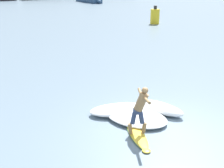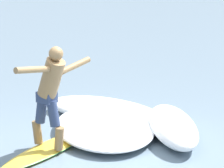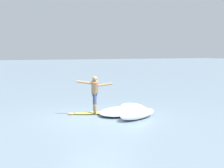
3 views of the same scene
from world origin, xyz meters
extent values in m
plane|color=slate|center=(0.00, 0.00, 0.00)|extent=(200.00, 200.00, 0.00)
ellipsoid|color=yellow|center=(-0.73, 0.14, 0.04)|extent=(1.02, 2.03, 0.08)
ellipsoid|color=yellow|center=(-1.02, -0.82, 0.04)|extent=(0.33, 0.34, 0.07)
ellipsoid|color=#339E56|center=(-0.73, 0.14, 0.04)|extent=(1.03, 2.04, 0.04)
cone|color=black|center=(-0.50, 0.92, -0.06)|extent=(0.06, 0.06, 0.14)
cone|color=black|center=(-0.66, 0.82, -0.06)|extent=(0.06, 0.06, 0.14)
cone|color=black|center=(-0.41, 0.75, -0.06)|extent=(0.06, 0.06, 0.14)
cylinder|color=olive|center=(-0.52, 0.06, 0.26)|extent=(0.21, 0.18, 0.37)
cylinder|color=navy|center=(-0.61, 0.10, 0.62)|extent=(0.25, 0.22, 0.40)
cylinder|color=olive|center=(-0.94, 0.22, 0.26)|extent=(0.21, 0.18, 0.37)
cylinder|color=navy|center=(-0.84, 0.19, 0.62)|extent=(0.25, 0.22, 0.40)
cube|color=navy|center=(-0.73, 0.14, 0.85)|extent=(0.31, 0.28, 0.16)
cylinder|color=olive|center=(-0.63, 0.11, 1.16)|extent=(0.54, 0.43, 0.64)
sphere|color=olive|center=(-0.53, 0.07, 1.53)|extent=(0.21, 0.21, 0.21)
cylinder|color=olive|center=(-0.41, 0.49, 1.27)|extent=(0.33, 0.60, 0.20)
cylinder|color=olive|center=(-0.72, -0.34, 1.38)|extent=(0.31, 0.60, 0.19)
cube|color=navy|center=(19.64, 49.50, 0.45)|extent=(2.13, 7.85, 0.89)
cone|color=navy|center=(19.84, 45.07, 0.45)|extent=(0.96, 1.40, 0.89)
cylinder|color=yellow|center=(14.17, 20.06, 0.76)|extent=(0.95, 0.95, 1.53)
cylinder|color=black|center=(14.17, 20.06, 1.71)|extent=(0.33, 0.33, 0.36)
ellipsoid|color=white|center=(-0.38, 1.87, 0.15)|extent=(2.45, 1.61, 0.31)
ellipsoid|color=white|center=(-0.14, 1.09, 0.12)|extent=(2.49, 2.75, 0.25)
ellipsoid|color=white|center=(0.96, 1.26, 0.19)|extent=(1.39, 2.10, 0.39)
camera|label=1|loc=(-5.63, -7.33, 4.85)|focal=50.00mm
camera|label=2|loc=(2.31, -6.75, 3.06)|focal=85.00mm
camera|label=3|loc=(11.40, -5.12, 2.63)|focal=50.00mm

